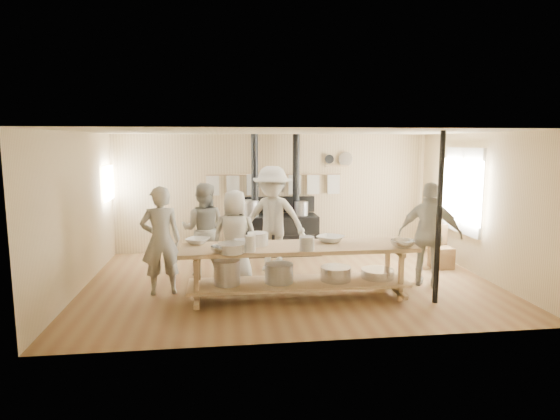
{
  "coord_description": "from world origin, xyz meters",
  "views": [
    {
      "loc": [
        -1.16,
        -7.87,
        2.44
      ],
      "look_at": [
        -0.15,
        0.2,
        1.25
      ],
      "focal_mm": 30.0,
      "sensor_mm": 36.0,
      "label": 1
    }
  ],
  "objects_px": {
    "cook_left": "(204,230)",
    "cook_center": "(235,237)",
    "roasting_pan": "(251,242)",
    "cook_right": "(430,235)",
    "chair": "(441,255)",
    "prep_table": "(298,266)",
    "cook_by_window": "(272,219)",
    "stove": "(275,230)",
    "cook_far_left": "(161,240)"
  },
  "relations": [
    {
      "from": "cook_far_left",
      "to": "roasting_pan",
      "type": "xyz_separation_m",
      "value": [
        1.41,
        -0.43,
        0.02
      ]
    },
    {
      "from": "stove",
      "to": "cook_by_window",
      "type": "relative_size",
      "value": 1.31
    },
    {
      "from": "stove",
      "to": "cook_center",
      "type": "bearing_deg",
      "value": -114.66
    },
    {
      "from": "stove",
      "to": "cook_far_left",
      "type": "height_order",
      "value": "stove"
    },
    {
      "from": "cook_far_left",
      "to": "prep_table",
      "type": "bearing_deg",
      "value": 157.79
    },
    {
      "from": "cook_right",
      "to": "roasting_pan",
      "type": "distance_m",
      "value": 3.06
    },
    {
      "from": "cook_far_left",
      "to": "chair",
      "type": "xyz_separation_m",
      "value": [
        5.2,
        0.93,
        -0.63
      ]
    },
    {
      "from": "cook_left",
      "to": "cook_center",
      "type": "bearing_deg",
      "value": 148.45
    },
    {
      "from": "stove",
      "to": "cook_right",
      "type": "distance_m",
      "value": 3.53
    },
    {
      "from": "chair",
      "to": "prep_table",
      "type": "bearing_deg",
      "value": -155.97
    },
    {
      "from": "stove",
      "to": "cook_left",
      "type": "xyz_separation_m",
      "value": [
        -1.49,
        -1.52,
        0.33
      ]
    },
    {
      "from": "roasting_pan",
      "to": "cook_center",
      "type": "bearing_deg",
      "value": 103.36
    },
    {
      "from": "prep_table",
      "to": "cook_by_window",
      "type": "distance_m",
      "value": 1.73
    },
    {
      "from": "cook_left",
      "to": "roasting_pan",
      "type": "relative_size",
      "value": 3.87
    },
    {
      "from": "stove",
      "to": "roasting_pan",
      "type": "bearing_deg",
      "value": -103.9
    },
    {
      "from": "cook_by_window",
      "to": "prep_table",
      "type": "bearing_deg",
      "value": -63.72
    },
    {
      "from": "cook_center",
      "to": "prep_table",
      "type": "bearing_deg",
      "value": 145.67
    },
    {
      "from": "roasting_pan",
      "to": "prep_table",
      "type": "bearing_deg",
      "value": -6.54
    },
    {
      "from": "cook_far_left",
      "to": "cook_right",
      "type": "xyz_separation_m",
      "value": [
        4.45,
        -0.13,
        0.01
      ]
    },
    {
      "from": "cook_left",
      "to": "roasting_pan",
      "type": "bearing_deg",
      "value": 130.11
    },
    {
      "from": "prep_table",
      "to": "roasting_pan",
      "type": "distance_m",
      "value": 0.82
    },
    {
      "from": "cook_by_window",
      "to": "cook_center",
      "type": "bearing_deg",
      "value": -117.92
    },
    {
      "from": "cook_left",
      "to": "prep_table",
      "type": "bearing_deg",
      "value": 146.56
    },
    {
      "from": "cook_far_left",
      "to": "cook_by_window",
      "type": "bearing_deg",
      "value": -157.93
    },
    {
      "from": "cook_left",
      "to": "cook_by_window",
      "type": "height_order",
      "value": "cook_by_window"
    },
    {
      "from": "cook_right",
      "to": "cook_far_left",
      "type": "bearing_deg",
      "value": 27.27
    },
    {
      "from": "cook_center",
      "to": "chair",
      "type": "height_order",
      "value": "cook_center"
    },
    {
      "from": "cook_by_window",
      "to": "chair",
      "type": "xyz_separation_m",
      "value": [
        3.28,
        -0.2,
        -0.75
      ]
    },
    {
      "from": "stove",
      "to": "cook_by_window",
      "type": "height_order",
      "value": "stove"
    },
    {
      "from": "cook_center",
      "to": "roasting_pan",
      "type": "relative_size",
      "value": 3.68
    },
    {
      "from": "cook_right",
      "to": "cook_by_window",
      "type": "bearing_deg",
      "value": 2.36
    },
    {
      "from": "prep_table",
      "to": "cook_by_window",
      "type": "relative_size",
      "value": 1.81
    },
    {
      "from": "cook_left",
      "to": "cook_right",
      "type": "bearing_deg",
      "value": 175.38
    },
    {
      "from": "prep_table",
      "to": "cook_left",
      "type": "relative_size",
      "value": 2.11
    },
    {
      "from": "stove",
      "to": "cook_by_window",
      "type": "distance_m",
      "value": 1.46
    },
    {
      "from": "roasting_pan",
      "to": "cook_by_window",
      "type": "bearing_deg",
      "value": 71.99
    },
    {
      "from": "cook_by_window",
      "to": "chair",
      "type": "relative_size",
      "value": 2.41
    },
    {
      "from": "roasting_pan",
      "to": "cook_right",
      "type": "bearing_deg",
      "value": 5.62
    },
    {
      "from": "cook_center",
      "to": "chair",
      "type": "distance_m",
      "value": 4.07
    },
    {
      "from": "stove",
      "to": "chair",
      "type": "bearing_deg",
      "value": -27.14
    },
    {
      "from": "stove",
      "to": "cook_far_left",
      "type": "xyz_separation_m",
      "value": [
        -2.13,
        -2.5,
        0.35
      ]
    },
    {
      "from": "stove",
      "to": "chair",
      "type": "height_order",
      "value": "stove"
    },
    {
      "from": "cook_left",
      "to": "cook_center",
      "type": "height_order",
      "value": "cook_left"
    },
    {
      "from": "roasting_pan",
      "to": "stove",
      "type": "bearing_deg",
      "value": 76.1
    },
    {
      "from": "cook_left",
      "to": "cook_right",
      "type": "height_order",
      "value": "cook_right"
    },
    {
      "from": "cook_by_window",
      "to": "chair",
      "type": "height_order",
      "value": "cook_by_window"
    },
    {
      "from": "cook_right",
      "to": "cook_by_window",
      "type": "relative_size",
      "value": 0.89
    },
    {
      "from": "cook_left",
      "to": "chair",
      "type": "xyz_separation_m",
      "value": [
        4.55,
        -0.05,
        -0.61
      ]
    },
    {
      "from": "cook_by_window",
      "to": "chair",
      "type": "distance_m",
      "value": 3.37
    },
    {
      "from": "prep_table",
      "to": "cook_right",
      "type": "bearing_deg",
      "value": 9.37
    }
  ]
}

